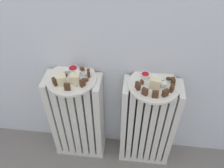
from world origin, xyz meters
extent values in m
cube|color=silver|center=(-0.19, 0.28, 0.01)|extent=(0.28, 0.13, 0.03)
cube|color=silver|center=(-0.31, 0.28, 0.30)|extent=(0.03, 0.13, 0.53)
cube|color=silver|center=(-0.27, 0.28, 0.30)|extent=(0.03, 0.13, 0.53)
cube|color=silver|center=(-0.23, 0.28, 0.30)|extent=(0.03, 0.13, 0.53)
cube|color=silver|center=(-0.19, 0.28, 0.30)|extent=(0.03, 0.13, 0.53)
cube|color=silver|center=(-0.15, 0.28, 0.30)|extent=(0.03, 0.13, 0.53)
cube|color=silver|center=(-0.11, 0.28, 0.30)|extent=(0.03, 0.13, 0.53)
cube|color=silver|center=(-0.07, 0.28, 0.30)|extent=(0.03, 0.13, 0.53)
cube|color=silver|center=(0.19, 0.28, 0.01)|extent=(0.28, 0.13, 0.03)
cube|color=silver|center=(0.07, 0.28, 0.30)|extent=(0.03, 0.13, 0.53)
cube|color=silver|center=(0.10, 0.28, 0.30)|extent=(0.03, 0.13, 0.53)
cube|color=silver|center=(0.14, 0.28, 0.30)|extent=(0.03, 0.13, 0.53)
cube|color=silver|center=(0.17, 0.28, 0.30)|extent=(0.03, 0.13, 0.53)
cube|color=silver|center=(0.21, 0.28, 0.30)|extent=(0.03, 0.13, 0.53)
cube|color=silver|center=(0.24, 0.28, 0.30)|extent=(0.03, 0.13, 0.53)
cube|color=silver|center=(0.28, 0.28, 0.30)|extent=(0.03, 0.13, 0.53)
cube|color=silver|center=(0.31, 0.28, 0.30)|extent=(0.03, 0.13, 0.53)
cylinder|color=silver|center=(-0.19, 0.28, 0.57)|extent=(0.23, 0.23, 0.01)
cylinder|color=silver|center=(0.19, 0.28, 0.57)|extent=(0.23, 0.23, 0.01)
cube|color=#472B19|center=(-0.25, 0.23, 0.59)|extent=(0.03, 0.03, 0.04)
cube|color=#472B19|center=(-0.19, 0.20, 0.59)|extent=(0.02, 0.01, 0.04)
cube|color=#472B19|center=(-0.12, 0.23, 0.59)|extent=(0.02, 0.03, 0.04)
cube|color=#472B19|center=(-0.11, 0.30, 0.59)|extent=(0.02, 0.03, 0.04)
cube|color=beige|center=(-0.16, 0.25, 0.60)|extent=(0.04, 0.04, 0.05)
cube|color=beige|center=(-0.22, 0.23, 0.60)|extent=(0.05, 0.04, 0.05)
cube|color=white|center=(-0.16, 0.30, 0.59)|extent=(0.03, 0.03, 0.02)
cube|color=white|center=(-0.18, 0.28, 0.59)|extent=(0.03, 0.03, 0.02)
cube|color=white|center=(-0.22, 0.31, 0.59)|extent=(0.02, 0.02, 0.02)
ellipsoid|color=#4C2814|center=(-0.12, 0.27, 0.58)|extent=(0.02, 0.02, 0.02)
ellipsoid|color=#4C2814|center=(-0.22, 0.29, 0.58)|extent=(0.03, 0.02, 0.01)
ellipsoid|color=#4C2814|center=(-0.15, 0.34, 0.58)|extent=(0.03, 0.03, 0.02)
cylinder|color=white|center=(-0.19, 0.32, 0.59)|extent=(0.05, 0.05, 0.02)
cylinder|color=#B21419|center=(-0.19, 0.32, 0.59)|extent=(0.04, 0.04, 0.01)
cube|color=#472B19|center=(0.12, 0.24, 0.59)|extent=(0.02, 0.03, 0.03)
cube|color=#472B19|center=(0.15, 0.21, 0.59)|extent=(0.03, 0.03, 0.03)
cube|color=#472B19|center=(0.19, 0.20, 0.59)|extent=(0.03, 0.02, 0.03)
cube|color=#472B19|center=(0.23, 0.21, 0.59)|extent=(0.03, 0.03, 0.03)
cube|color=#472B19|center=(0.26, 0.24, 0.59)|extent=(0.02, 0.03, 0.03)
cube|color=#472B19|center=(0.27, 0.29, 0.59)|extent=(0.02, 0.03, 0.03)
cube|color=beige|center=(0.19, 0.26, 0.60)|extent=(0.05, 0.04, 0.05)
cube|color=white|center=(0.19, 0.31, 0.59)|extent=(0.03, 0.03, 0.02)
cube|color=white|center=(0.21, 0.29, 0.59)|extent=(0.03, 0.03, 0.03)
cube|color=white|center=(0.23, 0.27, 0.59)|extent=(0.03, 0.03, 0.02)
ellipsoid|color=#4C2814|center=(0.25, 0.32, 0.58)|extent=(0.02, 0.02, 0.02)
ellipsoid|color=#4C2814|center=(0.13, 0.28, 0.58)|extent=(0.02, 0.03, 0.02)
cylinder|color=white|center=(0.15, 0.32, 0.59)|extent=(0.04, 0.04, 0.02)
cylinder|color=#B21419|center=(0.15, 0.32, 0.59)|extent=(0.03, 0.03, 0.01)
cube|color=#B7B7BC|center=(-0.15, 0.25, 0.58)|extent=(0.02, 0.06, 0.00)
cube|color=#B7B7BC|center=(-0.13, 0.30, 0.58)|extent=(0.03, 0.03, 0.00)
camera|label=1|loc=(0.09, -0.50, 1.29)|focal=37.74mm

